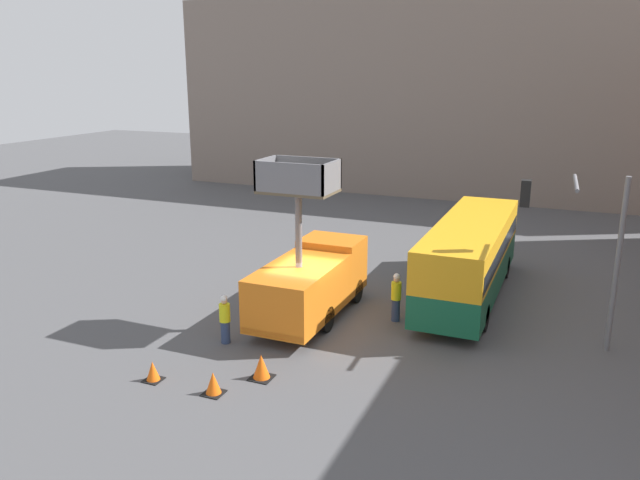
# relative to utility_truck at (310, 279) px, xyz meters

# --- Properties ---
(ground_plane) EXTENTS (120.00, 120.00, 0.00)m
(ground_plane) POSITION_rel_utility_truck_xyz_m (0.34, -0.84, -1.54)
(ground_plane) COLOR #4C4C4F
(building_backdrop_far) EXTENTS (44.00, 10.00, 14.56)m
(building_backdrop_far) POSITION_rel_utility_truck_xyz_m (0.34, 29.18, 5.74)
(building_backdrop_far) COLOR gray
(building_backdrop_far) RESTS_ON ground_plane
(utility_truck) EXTENTS (2.59, 6.46, 6.21)m
(utility_truck) POSITION_rel_utility_truck_xyz_m (0.00, 0.00, 0.00)
(utility_truck) COLOR orange
(utility_truck) RESTS_ON ground_plane
(city_bus) EXTENTS (2.57, 10.50, 3.25)m
(city_bus) POSITION_rel_utility_truck_xyz_m (5.19, 4.51, 0.36)
(city_bus) COLOR #145638
(city_bus) RESTS_ON ground_plane
(traffic_light_pole) EXTENTS (3.30, 3.05, 5.95)m
(traffic_light_pole) POSITION_rel_utility_truck_xyz_m (9.34, 1.16, 2.47)
(traffic_light_pole) COLOR slate
(traffic_light_pole) RESTS_ON ground_plane
(road_worker_near_truck) EXTENTS (0.38, 0.38, 1.75)m
(road_worker_near_truck) POSITION_rel_utility_truck_xyz_m (-1.79, -3.30, -0.67)
(road_worker_near_truck) COLOR navy
(road_worker_near_truck) RESTS_ON ground_plane
(road_worker_directing) EXTENTS (0.38, 0.38, 1.88)m
(road_worker_directing) POSITION_rel_utility_truck_xyz_m (3.11, 0.91, -0.59)
(road_worker_directing) COLOR navy
(road_worker_directing) RESTS_ON ground_plane
(traffic_cone_near_truck) EXTENTS (0.69, 0.69, 0.79)m
(traffic_cone_near_truck) POSITION_rel_utility_truck_xyz_m (0.58, -5.12, -1.17)
(traffic_cone_near_truck) COLOR black
(traffic_cone_near_truck) RESTS_ON ground_plane
(traffic_cone_mid_road) EXTENTS (0.54, 0.54, 0.62)m
(traffic_cone_mid_road) POSITION_rel_utility_truck_xyz_m (-2.41, -6.53, -1.25)
(traffic_cone_mid_road) COLOR black
(traffic_cone_mid_road) RESTS_ON ground_plane
(traffic_cone_far_side) EXTENTS (0.60, 0.60, 0.68)m
(traffic_cone_far_side) POSITION_rel_utility_truck_xyz_m (-0.27, -6.51, -1.22)
(traffic_cone_far_side) COLOR black
(traffic_cone_far_side) RESTS_ON ground_plane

